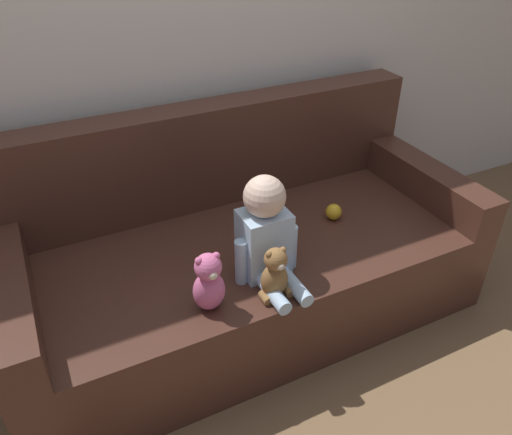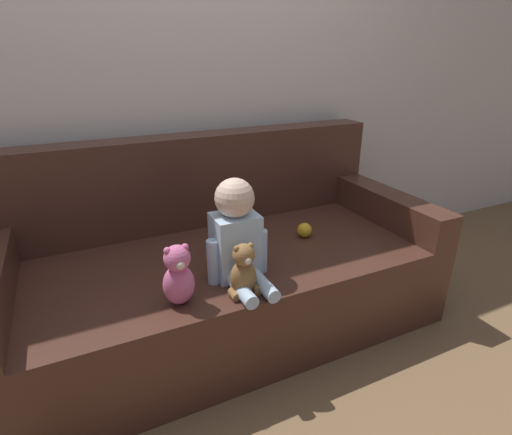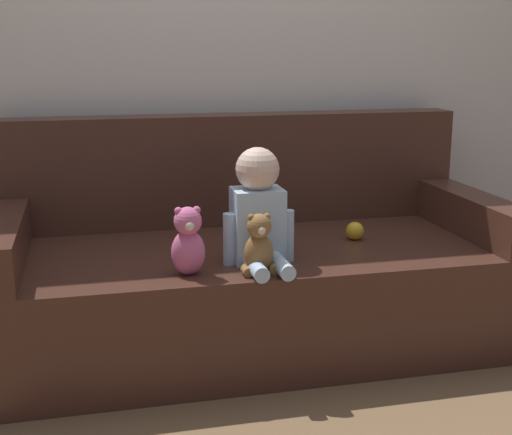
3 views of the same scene
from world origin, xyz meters
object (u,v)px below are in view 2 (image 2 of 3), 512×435
Objects in this scene: couch at (220,267)px; person_baby at (237,236)px; plush_toy_side at (178,275)px; teddy_bear_brown at (244,271)px; toy_ball at (305,230)px.

person_baby is at bearing -95.79° from couch.
couch is 0.58m from plush_toy_side.
teddy_bear_brown is 0.64m from toy_ball.
teddy_bear_brown reaches higher than toy_ball.
teddy_bear_brown is (-0.03, -0.14, -0.09)m from person_baby.
teddy_bear_brown is (-0.07, -0.46, 0.24)m from couch.
couch reaches higher than person_baby.
couch is 0.46m from person_baby.
toy_ball is at bearing 22.02° from plush_toy_side.
toy_ball is at bearing 34.78° from teddy_bear_brown.
toy_ball is (0.45, -0.10, 0.17)m from couch.
couch is 0.49m from toy_ball.
couch is at bearing 84.21° from person_baby.
toy_ball is (0.78, 0.31, -0.09)m from plush_toy_side.
couch reaches higher than toy_ball.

